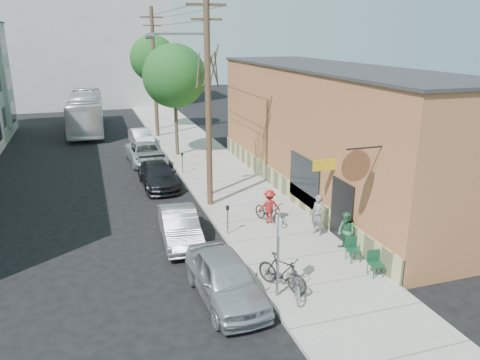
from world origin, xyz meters
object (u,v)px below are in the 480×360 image
object	(u,v)px
tree_leafy_mid	(174,76)
car_4	(141,138)
patron_green	(346,232)
parked_bike_b	(296,281)
utility_pole_near	(207,96)
car_1	(180,226)
parking_meter_near	(228,215)
tree_bare	(209,139)
bus	(86,112)
patio_chair_a	(354,250)
parking_meter_far	(182,159)
patio_chair_b	(376,264)
tree_leafy_far	(153,59)
sign_post	(278,248)
cyclist	(269,206)
car_2	(158,175)
patron_grey	(318,215)
parked_bike_a	(282,272)
car_3	(146,154)
car_0	(225,278)

from	to	relation	value
tree_leafy_mid	car_4	size ratio (longest dim) A/B	1.90
patron_green	parked_bike_b	size ratio (longest dim) A/B	0.86
utility_pole_near	car_1	xyz separation A→B (m)	(-2.13, -3.52, -4.74)
parking_meter_near	tree_bare	xyz separation A→B (m)	(0.55, 5.14, 2.08)
tree_leafy_mid	bus	world-z (taller)	tree_leafy_mid
patron_green	patio_chair_a	bearing A→B (deg)	-23.00
parking_meter_far	patio_chair_b	world-z (taller)	parking_meter_far
tree_leafy_far	patron_green	world-z (taller)	tree_leafy_far
sign_post	patio_chair_b	size ratio (longest dim) A/B	3.18
cyclist	car_2	xyz separation A→B (m)	(-3.81, 7.08, -0.25)
patio_chair_b	bus	xyz separation A→B (m)	(-9.09, 30.45, 1.04)
patron_grey	parked_bike_a	size ratio (longest dim) A/B	0.88
tree_leafy_far	car_4	bearing A→B (deg)	-109.45
tree_bare	car_1	bearing A→B (deg)	-116.98
tree_leafy_mid	cyclist	world-z (taller)	tree_leafy_mid
patio_chair_b	car_3	xyz separation A→B (m)	(-5.56, 17.81, 0.08)
patio_chair_b	bus	bearing A→B (deg)	114.85
car_0	car_2	size ratio (longest dim) A/B	0.97
car_0	car_3	size ratio (longest dim) A/B	0.92
sign_post	parked_bike_b	xyz separation A→B (m)	(0.58, -0.14, -1.21)
patron_grey	parked_bike_a	distance (m)	4.70
patio_chair_a	tree_leafy_far	bearing A→B (deg)	107.08
utility_pole_near	tree_bare	xyz separation A→B (m)	(0.41, 1.46, -2.34)
utility_pole_near	cyclist	bearing A→B (deg)	-57.78
parking_meter_near	utility_pole_near	distance (m)	5.76
tree_bare	patron_grey	bearing A→B (deg)	-65.23
tree_leafy_mid	patron_green	world-z (taller)	tree_leafy_mid
tree_bare	cyclist	world-z (taller)	tree_bare
car_3	bus	size ratio (longest dim) A/B	0.41
patron_green	parked_bike_b	world-z (taller)	patron_green
patio_chair_b	car_2	distance (m)	13.82
parked_bike_b	patio_chair_b	bearing A→B (deg)	22.18
parking_meter_near	car_0	world-z (taller)	car_0
tree_leafy_far	patron_green	size ratio (longest dim) A/B	5.12
utility_pole_near	car_3	xyz separation A→B (m)	(-1.87, 9.14, -4.74)
car_4	bus	distance (m)	8.50
tree_bare	bus	distance (m)	21.18
patio_chair_b	cyclist	size ratio (longest dim) A/B	0.58
car_3	car_4	world-z (taller)	car_3
car_1	tree_leafy_mid	bearing A→B (deg)	82.70
parked_bike_b	sign_post	bearing A→B (deg)	-176.55
tree_leafy_mid	cyclist	xyz separation A→B (m)	(1.54, -13.41, -4.57)
car_2	bus	bearing A→B (deg)	100.11
sign_post	patron_green	xyz separation A→B (m)	(3.74, 2.20, -0.91)
parking_meter_far	utility_pole_near	distance (m)	7.26
parking_meter_far	car_4	xyz separation A→B (m)	(-1.45, 8.49, -0.34)
car_2	car_3	distance (m)	5.16
patio_chair_b	sign_post	bearing A→B (deg)	-169.55
parked_bike_a	tree_bare	bearing A→B (deg)	59.56
parking_meter_far	tree_leafy_mid	distance (m)	6.43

